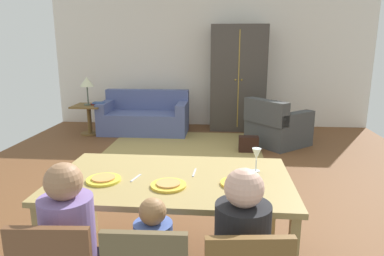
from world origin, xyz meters
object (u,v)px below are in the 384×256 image
object	(u,v)px
side_table	(89,115)
book_lower	(98,104)
dining_table	(172,185)
handbag	(248,144)
book_upper	(99,103)
plate_near_man	(104,180)
armchair	(276,127)
wine_glass	(256,155)
plate_near_woman	(238,183)
plate_near_child	(168,185)
couch	(145,117)
table_lamp	(87,83)
armoire	(238,78)

from	to	relation	value
side_table	book_lower	bearing A→B (deg)	16.66
dining_table	handbag	world-z (taller)	dining_table
dining_table	book_upper	size ratio (longest dim) A/B	8.02
plate_near_man	armchair	size ratio (longest dim) A/B	0.21
armchair	book_upper	world-z (taller)	armchair
wine_glass	armchair	bearing A→B (deg)	78.79
plate_near_woman	handbag	xyz separation A→B (m)	(0.32, 3.23, -0.64)
plate_near_man	wine_glass	bearing A→B (deg)	14.99
wine_glass	side_table	distance (m)	4.82
dining_table	plate_near_child	distance (m)	0.20
wine_glass	side_table	bearing A→B (deg)	126.61
plate_near_man	couch	size ratio (longest dim) A/B	0.15
table_lamp	book_upper	bearing A→B (deg)	4.46
plate_near_child	book_upper	world-z (taller)	plate_near_child
wine_glass	handbag	size ratio (longest dim) A/B	0.58
couch	side_table	distance (m)	1.08
wine_glass	side_table	size ratio (longest dim) A/B	0.32
armchair	armoire	size ratio (longest dim) A/B	0.57
table_lamp	book_upper	xyz separation A→B (m)	(0.20, 0.02, -0.39)
side_table	book_upper	bearing A→B (deg)	4.46
plate_near_man	plate_near_child	world-z (taller)	same
couch	book_lower	size ratio (longest dim) A/B	7.74
table_lamp	handbag	xyz separation A→B (m)	(3.03, -0.90, -0.88)
side_table	dining_table	bearing A→B (deg)	-61.10
side_table	table_lamp	size ratio (longest dim) A/B	1.07
plate_near_woman	armoire	distance (m)	4.83
wine_glass	dining_table	bearing A→B (deg)	-164.18
wine_glass	handbag	bearing A→B (deg)	86.74
plate_near_man	book_upper	xyz separation A→B (m)	(-1.53, 4.16, -0.15)
wine_glass	handbag	distance (m)	3.05
book_lower	plate_near_woman	bearing A→B (deg)	-58.66
side_table	armchair	bearing A→B (deg)	-7.01
wine_glass	table_lamp	size ratio (longest dim) A/B	0.34
plate_near_man	armoire	size ratio (longest dim) A/B	0.12
dining_table	wine_glass	bearing A→B (deg)	15.82
plate_near_child	table_lamp	bearing A→B (deg)	117.85
plate_near_child	book_upper	distance (m)	4.68
couch	armchair	xyz separation A→B (m)	(2.49, -0.69, 0.02)
plate_near_child	handbag	distance (m)	3.46
book_upper	dining_table	bearing A→B (deg)	-63.46
plate_near_child	armchair	xyz separation A→B (m)	(1.31, 3.77, -0.45)
couch	armchair	distance (m)	2.58
handbag	armoire	bearing A→B (deg)	94.91
armchair	book_upper	bearing A→B (deg)	172.30
book_upper	book_lower	bearing A→B (deg)	138.81
handbag	side_table	bearing A→B (deg)	163.44
armoire	plate_near_child	bearing A→B (deg)	-97.74
armchair	couch	bearing A→B (deg)	164.44
plate_near_woman	wine_glass	world-z (taller)	wine_glass
table_lamp	handbag	bearing A→B (deg)	-16.56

